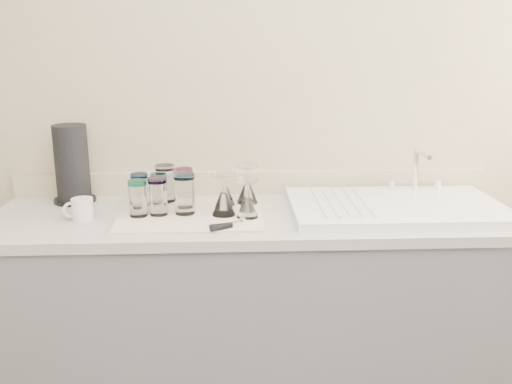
{
  "coord_description": "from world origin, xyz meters",
  "views": [
    {
      "loc": [
        -0.1,
        -0.93,
        1.58
      ],
      "look_at": [
        -0.0,
        1.15,
        1.0
      ],
      "focal_mm": 40.0,
      "sensor_mm": 36.0,
      "label": 1
    }
  ],
  "objects_px": {
    "tumbler_teal": "(140,190)",
    "goblet_back_left": "(225,193)",
    "tumbler_blue": "(158,196)",
    "sink_unit": "(395,206)",
    "goblet_back_right": "(247,190)",
    "paper_towel_roll": "(72,165)",
    "goblet_front_right": "(247,203)",
    "can_opener": "(228,225)",
    "white_mug": "(82,209)",
    "tumbler_cyan": "(159,188)",
    "goblet_front_left": "(224,201)",
    "goblet_extra": "(247,204)",
    "tumbler_lavender": "(185,193)",
    "tumbler_purple": "(183,187)",
    "tumbler_magenta": "(138,198)",
    "tumbler_extra": "(165,183)"
  },
  "relations": [
    {
      "from": "tumbler_teal",
      "to": "goblet_back_left",
      "type": "xyz_separation_m",
      "value": [
        0.34,
        0.0,
        -0.02
      ]
    },
    {
      "from": "tumbler_blue",
      "to": "sink_unit",
      "type": "bearing_deg",
      "value": 1.68
    },
    {
      "from": "tumbler_teal",
      "to": "goblet_back_right",
      "type": "height_order",
      "value": "goblet_back_right"
    },
    {
      "from": "paper_towel_roll",
      "to": "goblet_back_left",
      "type": "bearing_deg",
      "value": -9.15
    },
    {
      "from": "goblet_back_left",
      "to": "goblet_front_right",
      "type": "relative_size",
      "value": 1.05
    },
    {
      "from": "tumbler_blue",
      "to": "tumbler_teal",
      "type": "bearing_deg",
      "value": 126.76
    },
    {
      "from": "can_opener",
      "to": "white_mug",
      "type": "distance_m",
      "value": 0.57
    },
    {
      "from": "tumbler_cyan",
      "to": "goblet_front_left",
      "type": "distance_m",
      "value": 0.31
    },
    {
      "from": "goblet_front_right",
      "to": "can_opener",
      "type": "height_order",
      "value": "goblet_front_right"
    },
    {
      "from": "goblet_front_left",
      "to": "goblet_front_right",
      "type": "distance_m",
      "value": 0.09
    },
    {
      "from": "white_mug",
      "to": "paper_towel_roll",
      "type": "bearing_deg",
      "value": 110.22
    },
    {
      "from": "tumbler_cyan",
      "to": "goblet_front_left",
      "type": "xyz_separation_m",
      "value": [
        0.26,
        -0.16,
        -0.01
      ]
    },
    {
      "from": "tumbler_cyan",
      "to": "can_opener",
      "type": "relative_size",
      "value": 0.95
    },
    {
      "from": "goblet_front_left",
      "to": "goblet_extra",
      "type": "bearing_deg",
      "value": -19.9
    },
    {
      "from": "tumbler_lavender",
      "to": "paper_towel_roll",
      "type": "relative_size",
      "value": 0.49
    },
    {
      "from": "tumbler_purple",
      "to": "tumbler_magenta",
      "type": "distance_m",
      "value": 0.21
    },
    {
      "from": "goblet_front_left",
      "to": "white_mug",
      "type": "bearing_deg",
      "value": -178.83
    },
    {
      "from": "tumbler_lavender",
      "to": "goblet_front_right",
      "type": "xyz_separation_m",
      "value": [
        0.24,
        -0.02,
        -0.04
      ]
    },
    {
      "from": "tumbler_purple",
      "to": "tumbler_lavender",
      "type": "xyz_separation_m",
      "value": [
        0.01,
        -0.11,
        0.0
      ]
    },
    {
      "from": "tumbler_magenta",
      "to": "goblet_back_right",
      "type": "bearing_deg",
      "value": 20.72
    },
    {
      "from": "tumbler_extra",
      "to": "sink_unit",
      "type": "bearing_deg",
      "value": -9.31
    },
    {
      "from": "goblet_extra",
      "to": "tumbler_magenta",
      "type": "bearing_deg",
      "value": 175.52
    },
    {
      "from": "tumbler_lavender",
      "to": "goblet_extra",
      "type": "bearing_deg",
      "value": -12.97
    },
    {
      "from": "tumbler_teal",
      "to": "tumbler_cyan",
      "type": "relative_size",
      "value": 1.06
    },
    {
      "from": "white_mug",
      "to": "paper_towel_roll",
      "type": "relative_size",
      "value": 0.37
    },
    {
      "from": "sink_unit",
      "to": "goblet_front_right",
      "type": "height_order",
      "value": "sink_unit"
    },
    {
      "from": "tumbler_purple",
      "to": "goblet_back_right",
      "type": "relative_size",
      "value": 0.97
    },
    {
      "from": "tumbler_teal",
      "to": "paper_towel_roll",
      "type": "distance_m",
      "value": 0.32
    },
    {
      "from": "goblet_front_left",
      "to": "paper_towel_roll",
      "type": "distance_m",
      "value": 0.67
    },
    {
      "from": "tumbler_teal",
      "to": "white_mug",
      "type": "height_order",
      "value": "tumbler_teal"
    },
    {
      "from": "tumbler_teal",
      "to": "white_mug",
      "type": "distance_m",
      "value": 0.25
    },
    {
      "from": "tumbler_cyan",
      "to": "goblet_extra",
      "type": "xyz_separation_m",
      "value": [
        0.35,
        -0.19,
        -0.01
      ]
    },
    {
      "from": "tumbler_teal",
      "to": "tumbler_purple",
      "type": "distance_m",
      "value": 0.18
    },
    {
      "from": "tumbler_cyan",
      "to": "tumbler_extra",
      "type": "distance_m",
      "value": 0.04
    },
    {
      "from": "sink_unit",
      "to": "tumbler_magenta",
      "type": "height_order",
      "value": "sink_unit"
    },
    {
      "from": "tumbler_blue",
      "to": "goblet_back_right",
      "type": "bearing_deg",
      "value": 22.7
    },
    {
      "from": "tumbler_cyan",
      "to": "paper_towel_roll",
      "type": "relative_size",
      "value": 0.39
    },
    {
      "from": "tumbler_purple",
      "to": "goblet_back_right",
      "type": "bearing_deg",
      "value": 5.9
    },
    {
      "from": "white_mug",
      "to": "goblet_extra",
      "type": "bearing_deg",
      "value": -1.98
    },
    {
      "from": "sink_unit",
      "to": "can_opener",
      "type": "distance_m",
      "value": 0.69
    },
    {
      "from": "tumbler_lavender",
      "to": "tumbler_extra",
      "type": "bearing_deg",
      "value": 118.46
    },
    {
      "from": "tumbler_lavender",
      "to": "goblet_front_left",
      "type": "distance_m",
      "value": 0.15
    },
    {
      "from": "tumbler_cyan",
      "to": "tumbler_magenta",
      "type": "xyz_separation_m",
      "value": [
        -0.06,
        -0.16,
        0.01
      ]
    },
    {
      "from": "goblet_back_left",
      "to": "goblet_front_left",
      "type": "relative_size",
      "value": 0.86
    },
    {
      "from": "tumbler_blue",
      "to": "goblet_front_right",
      "type": "height_order",
      "value": "tumbler_blue"
    },
    {
      "from": "tumbler_cyan",
      "to": "sink_unit",
      "type": "bearing_deg",
      "value": -7.12
    },
    {
      "from": "goblet_back_left",
      "to": "goblet_extra",
      "type": "distance_m",
      "value": 0.19
    },
    {
      "from": "tumbler_teal",
      "to": "tumbler_purple",
      "type": "xyz_separation_m",
      "value": [
        0.18,
        0.0,
        0.01
      ]
    },
    {
      "from": "tumbler_lavender",
      "to": "tumbler_extra",
      "type": "xyz_separation_m",
      "value": [
        -0.09,
        0.17,
        -0.0
      ]
    },
    {
      "from": "sink_unit",
      "to": "tumbler_blue",
      "type": "relative_size",
      "value": 5.64
    }
  ]
}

